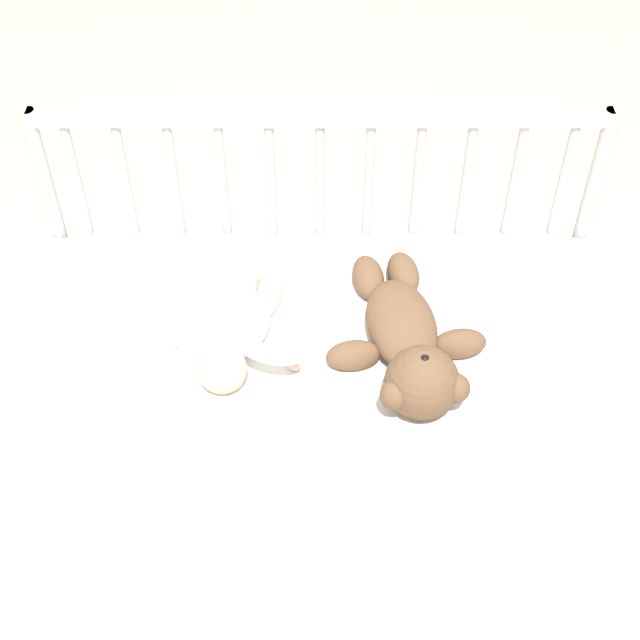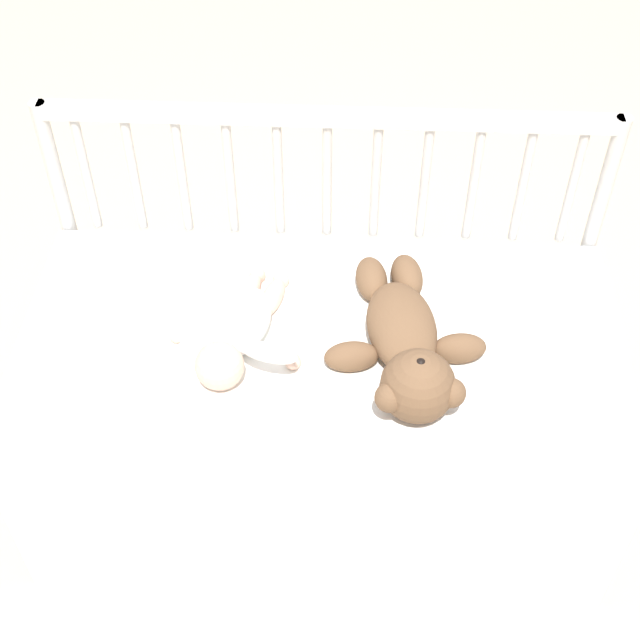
{
  "view_description": "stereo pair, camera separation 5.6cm",
  "coord_description": "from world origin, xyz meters",
  "views": [
    {
      "loc": [
        0.0,
        -1.3,
        1.93
      ],
      "look_at": [
        0.0,
        -0.0,
        0.58
      ],
      "focal_mm": 50.0,
      "sensor_mm": 36.0,
      "label": 1
    },
    {
      "loc": [
        0.06,
        -1.3,
        1.93
      ],
      "look_at": [
        0.0,
        -0.0,
        0.58
      ],
      "focal_mm": 50.0,
      "sensor_mm": 36.0,
      "label": 2
    }
  ],
  "objects": [
    {
      "name": "crib_rail",
      "position": [
        -0.0,
        0.35,
        0.62
      ],
      "size": [
        1.31,
        0.04,
        0.86
      ],
      "color": "beige",
      "rests_on": "ground_plane"
    },
    {
      "name": "baby",
      "position": [
        -0.17,
        -0.02,
        0.56
      ],
      "size": [
        0.3,
        0.37,
        0.1
      ],
      "color": "white",
      "rests_on": "crib_mattress"
    },
    {
      "name": "ground_plane",
      "position": [
        0.0,
        0.0,
        0.0
      ],
      "size": [
        12.0,
        12.0,
        0.0
      ],
      "primitive_type": "plane",
      "color": "#C6B293"
    },
    {
      "name": "crib_mattress",
      "position": [
        0.0,
        0.0,
        0.26
      ],
      "size": [
        1.31,
        0.66,
        0.52
      ],
      "color": "silver",
      "rests_on": "ground_plane"
    },
    {
      "name": "blanket",
      "position": [
        0.02,
        -0.0,
        0.52
      ],
      "size": [
        0.88,
        0.58,
        0.01
      ],
      "color": "white",
      "rests_on": "crib_mattress"
    },
    {
      "name": "teddy_bear",
      "position": [
        0.18,
        -0.06,
        0.58
      ],
      "size": [
        0.35,
        0.5,
        0.15
      ],
      "color": "brown",
      "rests_on": "crib_mattress"
    }
  ]
}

